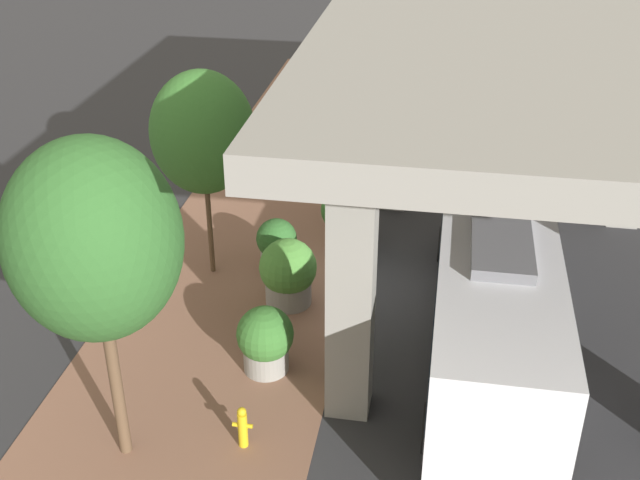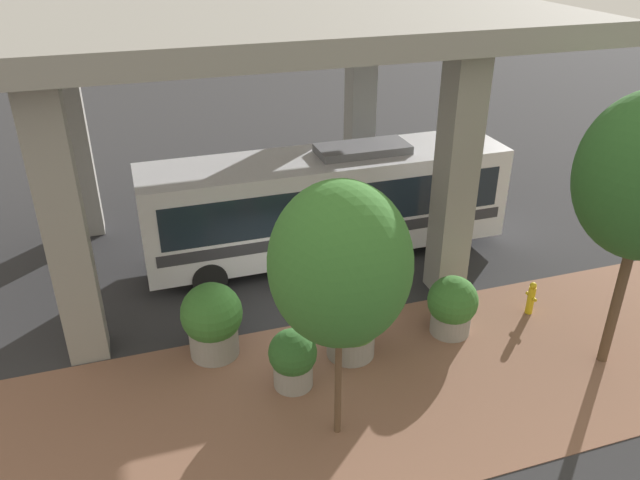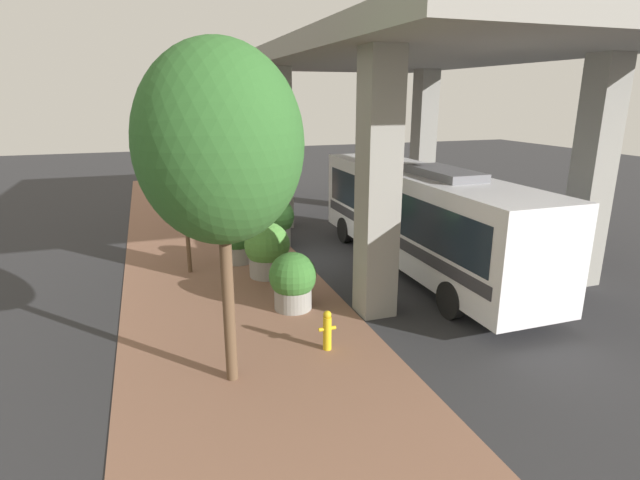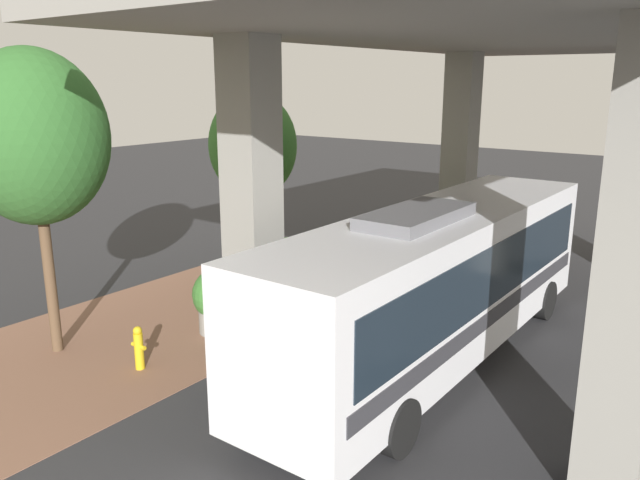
% 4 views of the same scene
% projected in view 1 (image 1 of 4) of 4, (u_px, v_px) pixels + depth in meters
% --- Properties ---
extents(ground_plane, '(80.00, 80.00, 0.00)m').
position_uv_depth(ground_plane, '(355.00, 283.00, 21.41)').
color(ground_plane, '#2D2D30').
rests_on(ground_plane, ground).
extents(sidewalk_strip, '(6.00, 40.00, 0.02)m').
position_uv_depth(sidewalk_strip, '(246.00, 273.00, 21.85)').
color(sidewalk_strip, '#845B47').
rests_on(sidewalk_strip, ground).
extents(overpass, '(9.40, 17.77, 7.39)m').
position_uv_depth(overpass, '(541.00, 53.00, 17.69)').
color(overpass, gray).
rests_on(overpass, ground).
extents(bus, '(2.58, 11.09, 3.54)m').
position_uv_depth(bus, '(493.00, 277.00, 18.02)').
color(bus, silver).
rests_on(bus, ground).
extents(fire_hydrant, '(0.41, 0.20, 0.97)m').
position_uv_depth(fire_hydrant, '(243.00, 427.00, 15.84)').
color(fire_hydrant, gold).
rests_on(fire_hydrant, ground).
extents(planter_front, '(1.28, 1.28, 1.61)m').
position_uv_depth(planter_front, '(265.00, 340.00, 17.82)').
color(planter_front, gray).
rests_on(planter_front, ground).
extents(planter_middle, '(1.46, 1.46, 1.79)m').
position_uv_depth(planter_middle, '(288.00, 273.00, 20.16)').
color(planter_middle, gray).
rests_on(planter_middle, ground).
extents(planter_back, '(1.49, 1.49, 1.94)m').
position_uv_depth(planter_back, '(347.00, 216.00, 22.69)').
color(planter_back, gray).
rests_on(planter_back, ground).
extents(planter_extra, '(1.11, 1.11, 1.47)m').
position_uv_depth(planter_extra, '(277.00, 244.00, 21.75)').
color(planter_extra, gray).
rests_on(planter_extra, ground).
extents(street_tree_near, '(2.65, 2.65, 5.64)m').
position_uv_depth(street_tree_near, '(203.00, 133.00, 19.99)').
color(street_tree_near, brown).
rests_on(street_tree_near, ground).
extents(street_tree_far, '(3.07, 3.07, 6.64)m').
position_uv_depth(street_tree_far, '(94.00, 241.00, 13.63)').
color(street_tree_far, brown).
rests_on(street_tree_far, ground).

